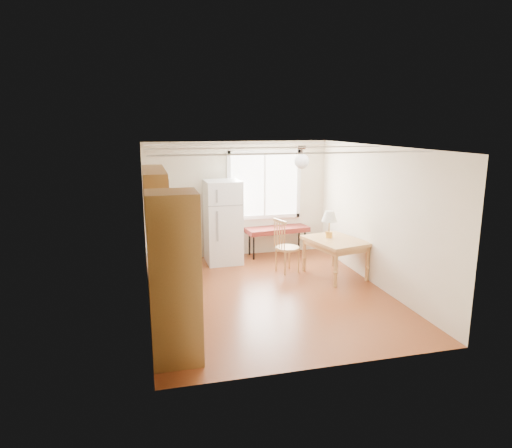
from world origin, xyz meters
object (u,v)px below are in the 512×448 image
object	(u,v)px
dining_table	(335,245)
chair	(283,242)
refrigerator	(223,222)
bench	(277,230)

from	to	relation	value
dining_table	chair	distance (m)	1.00
dining_table	chair	size ratio (longest dim) A/B	1.24
refrigerator	dining_table	size ratio (longest dim) A/B	1.31
refrigerator	chair	xyz separation A→B (m)	(1.01, -0.96, -0.25)
refrigerator	dining_table	xyz separation A→B (m)	(1.91, -1.40, -0.25)
refrigerator	chair	distance (m)	1.42
refrigerator	dining_table	bearing A→B (deg)	-37.54
refrigerator	bench	bearing A→B (deg)	8.19
refrigerator	dining_table	distance (m)	2.38
refrigerator	dining_table	world-z (taller)	refrigerator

